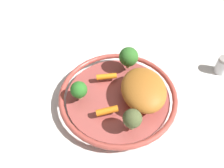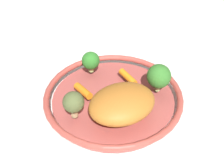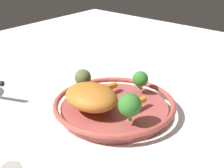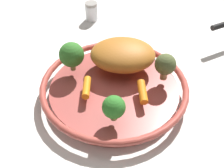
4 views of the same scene
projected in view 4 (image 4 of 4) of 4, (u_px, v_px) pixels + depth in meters
The scene contains 9 objects.
ground_plane at pixel (114, 95), 0.71m from camera, with size 2.07×2.07×0.00m, color silver.
serving_bowl at pixel (114, 89), 0.69m from camera, with size 0.35×0.35×0.04m.
roast_chicken_piece at pixel (123, 55), 0.71m from camera, with size 0.16×0.13×0.06m, color #B56A26.
baby_carrot_near_rim at pixel (143, 92), 0.64m from camera, with size 0.02×0.02×0.06m, color orange.
baby_carrot_back at pixel (87, 87), 0.66m from camera, with size 0.02×0.02×0.06m, color orange.
broccoli_floret_mid at pixel (72, 55), 0.69m from camera, with size 0.06×0.06×0.07m.
broccoli_floret_large at pixel (114, 107), 0.58m from camera, with size 0.05×0.05×0.06m.
broccoli_floret_small at pixel (165, 65), 0.66m from camera, with size 0.05×0.05×0.07m.
salt_shaker at pixel (91, 11), 0.95m from camera, with size 0.04×0.04×0.06m.
Camera 4 is at (0.05, 0.50, 0.50)m, focal length 47.17 mm.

